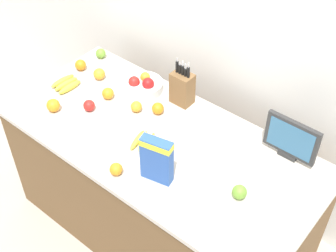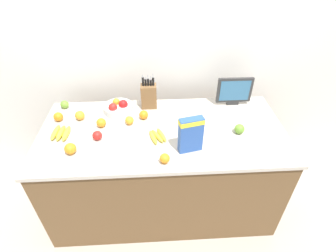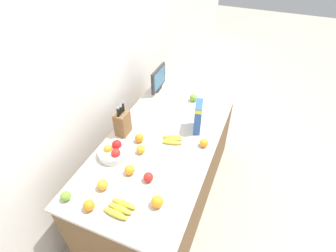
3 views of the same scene
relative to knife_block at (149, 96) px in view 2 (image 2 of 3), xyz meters
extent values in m
plane|color=#B2A899|center=(0.10, -0.33, -0.98)|extent=(14.00, 14.00, 0.00)
cube|color=silver|center=(0.10, 0.32, 0.32)|extent=(9.00, 0.06, 2.60)
cube|color=brown|center=(0.10, -0.33, -0.56)|extent=(1.86, 0.85, 0.84)
cube|color=beige|center=(0.10, -0.33, -0.12)|extent=(1.89, 0.88, 0.03)
cube|color=brown|center=(0.00, 0.00, -0.01)|extent=(0.13, 0.10, 0.21)
cylinder|color=black|center=(-0.04, 0.00, 0.14)|extent=(0.02, 0.02, 0.07)
cube|color=silver|center=(-0.04, 0.00, 0.18)|extent=(0.01, 0.00, 0.02)
cylinder|color=black|center=(-0.02, 0.00, 0.13)|extent=(0.02, 0.02, 0.06)
cube|color=silver|center=(-0.02, 0.00, 0.17)|extent=(0.01, 0.00, 0.02)
cylinder|color=black|center=(0.00, 0.00, 0.13)|extent=(0.02, 0.02, 0.06)
cube|color=silver|center=(0.00, 0.00, 0.18)|extent=(0.01, 0.00, 0.04)
cylinder|color=black|center=(0.02, 0.00, 0.12)|extent=(0.02, 0.02, 0.05)
cube|color=silver|center=(0.02, 0.00, 0.17)|extent=(0.01, 0.00, 0.04)
cylinder|color=black|center=(0.04, 0.00, 0.13)|extent=(0.02, 0.02, 0.07)
cube|color=silver|center=(0.04, 0.00, 0.19)|extent=(0.01, 0.00, 0.04)
cube|color=#2D2D2D|center=(0.73, -0.01, -0.09)|extent=(0.10, 0.03, 0.03)
cube|color=#2D2D2D|center=(0.73, -0.01, 0.03)|extent=(0.30, 0.02, 0.23)
cube|color=#33668C|center=(0.73, -0.02, 0.03)|extent=(0.25, 0.00, 0.18)
cube|color=#2D56A8|center=(0.28, -0.57, 0.03)|extent=(0.17, 0.09, 0.27)
cube|color=yellow|center=(0.28, -0.57, 0.13)|extent=(0.17, 0.09, 0.04)
cylinder|color=silver|center=(-0.26, -0.06, -0.08)|extent=(0.24, 0.24, 0.06)
sphere|color=red|center=(-0.21, -0.07, -0.03)|extent=(0.08, 0.08, 0.08)
sphere|color=orange|center=(-0.28, -0.02, -0.04)|extent=(0.06, 0.06, 0.06)
sphere|color=red|center=(-0.30, -0.11, -0.03)|extent=(0.07, 0.07, 0.07)
ellipsoid|color=yellow|center=(0.03, -0.44, -0.09)|extent=(0.08, 0.17, 0.03)
ellipsoid|color=yellow|center=(0.06, -0.42, -0.09)|extent=(0.11, 0.16, 0.03)
ellipsoid|color=yellow|center=(0.09, -0.41, -0.09)|extent=(0.09, 0.17, 0.03)
ellipsoid|color=yellow|center=(-0.71, -0.34, -0.09)|extent=(0.05, 0.18, 0.04)
ellipsoid|color=yellow|center=(-0.66, -0.35, -0.09)|extent=(0.05, 0.18, 0.04)
ellipsoid|color=yellow|center=(-0.62, -0.36, -0.09)|extent=(0.05, 0.18, 0.04)
sphere|color=#6B9E33|center=(0.68, -0.40, -0.07)|extent=(0.08, 0.08, 0.08)
sphere|color=red|center=(-0.38, -0.41, -0.07)|extent=(0.07, 0.07, 0.07)
sphere|color=#6B9E33|center=(-0.73, 0.02, -0.07)|extent=(0.07, 0.07, 0.07)
sphere|color=orange|center=(0.10, -0.68, -0.07)|extent=(0.07, 0.07, 0.07)
sphere|color=orange|center=(-0.16, -0.24, -0.07)|extent=(0.07, 0.07, 0.07)
sphere|color=orange|center=(-0.05, -0.17, -0.07)|extent=(0.07, 0.07, 0.07)
sphere|color=orange|center=(-0.56, -0.16, -0.07)|extent=(0.08, 0.08, 0.08)
sphere|color=orange|center=(-0.37, -0.26, -0.07)|extent=(0.07, 0.07, 0.07)
sphere|color=orange|center=(-0.54, -0.55, -0.07)|extent=(0.08, 0.08, 0.08)
sphere|color=orange|center=(-0.73, -0.16, -0.07)|extent=(0.07, 0.07, 0.07)
camera|label=1|loc=(1.34, -1.76, 1.73)|focal=50.00mm
camera|label=2|loc=(0.05, -1.91, 1.16)|focal=28.00mm
camera|label=3|loc=(-1.41, -0.98, 1.38)|focal=28.00mm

